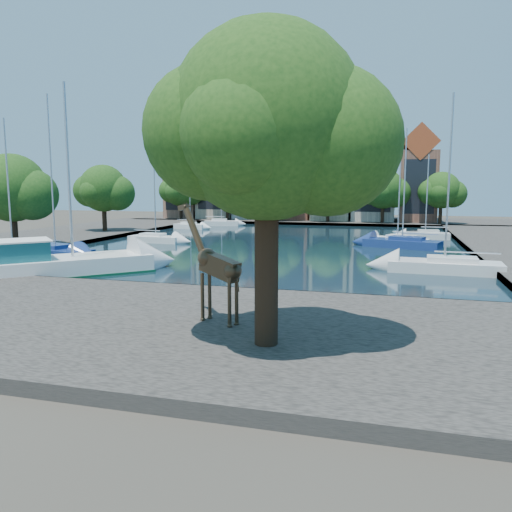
{
  "coord_description": "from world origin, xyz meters",
  "views": [
    {
      "loc": [
        11.56,
        -25.04,
        5.88
      ],
      "look_at": [
        5.21,
        -2.0,
        2.51
      ],
      "focal_mm": 35.0,
      "sensor_mm": 36.0,
      "label": 1
    }
  ],
  "objects_px": {
    "plane_tree": "(270,130)",
    "sailboat_left_a": "(13,261)",
    "sailboat_right_a": "(444,264)",
    "motorsailer": "(41,262)",
    "giraffe_statue": "(215,265)"
  },
  "relations": [
    {
      "from": "plane_tree",
      "to": "sailboat_left_a",
      "type": "relative_size",
      "value": 1.02
    },
    {
      "from": "sailboat_left_a",
      "to": "sailboat_right_a",
      "type": "distance_m",
      "value": 29.95
    },
    {
      "from": "motorsailer",
      "to": "giraffe_statue",
      "type": "bearing_deg",
      "value": -29.61
    },
    {
      "from": "giraffe_statue",
      "to": "motorsailer",
      "type": "xyz_separation_m",
      "value": [
        -14.95,
        8.5,
        -1.77
      ]
    },
    {
      "from": "sailboat_right_a",
      "to": "motorsailer",
      "type": "bearing_deg",
      "value": -161.02
    },
    {
      "from": "motorsailer",
      "to": "sailboat_right_a",
      "type": "xyz_separation_m",
      "value": [
        25.09,
        8.63,
        -0.35
      ]
    },
    {
      "from": "giraffe_statue",
      "to": "sailboat_left_a",
      "type": "bearing_deg",
      "value": 150.54
    },
    {
      "from": "plane_tree",
      "to": "motorsailer",
      "type": "height_order",
      "value": "motorsailer"
    },
    {
      "from": "giraffe_statue",
      "to": "sailboat_left_a",
      "type": "distance_m",
      "value": 22.08
    },
    {
      "from": "motorsailer",
      "to": "plane_tree",
      "type": "bearing_deg",
      "value": -31.13
    },
    {
      "from": "giraffe_statue",
      "to": "sailboat_right_a",
      "type": "height_order",
      "value": "sailboat_right_a"
    },
    {
      "from": "motorsailer",
      "to": "sailboat_right_a",
      "type": "distance_m",
      "value": 26.53
    },
    {
      "from": "plane_tree",
      "to": "sailboat_left_a",
      "type": "bearing_deg",
      "value": 149.28
    },
    {
      "from": "sailboat_left_a",
      "to": "motorsailer",
      "type": "bearing_deg",
      "value": -28.94
    },
    {
      "from": "giraffe_statue",
      "to": "motorsailer",
      "type": "distance_m",
      "value": 17.29
    }
  ]
}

